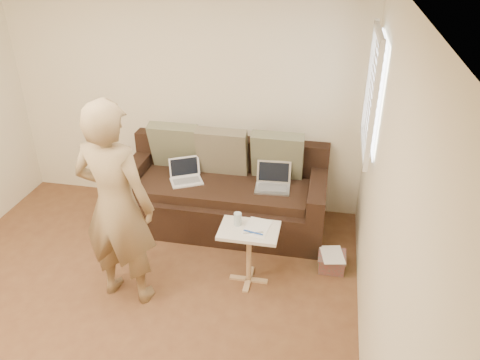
{
  "coord_description": "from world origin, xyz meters",
  "views": [
    {
      "loc": [
        1.59,
        -2.59,
        3.0
      ],
      "look_at": [
        0.8,
        1.4,
        0.78
      ],
      "focal_mm": 35.65,
      "sensor_mm": 36.0,
      "label": 1
    }
  ],
  "objects_px": {
    "laptop_white": "(187,182)",
    "drinking_glass": "(238,219)",
    "person": "(116,206)",
    "striped_box": "(332,261)",
    "side_table": "(249,255)",
    "laptop_silver": "(272,189)",
    "sofa": "(223,190)"
  },
  "relations": [
    {
      "from": "striped_box",
      "to": "laptop_white",
      "type": "bearing_deg",
      "value": 162.34
    },
    {
      "from": "person",
      "to": "drinking_glass",
      "type": "height_order",
      "value": "person"
    },
    {
      "from": "sofa",
      "to": "side_table",
      "type": "xyz_separation_m",
      "value": [
        0.45,
        -0.91,
        -0.13
      ]
    },
    {
      "from": "sofa",
      "to": "laptop_white",
      "type": "distance_m",
      "value": 0.41
    },
    {
      "from": "side_table",
      "to": "laptop_silver",
      "type": "bearing_deg",
      "value": 83.92
    },
    {
      "from": "sofa",
      "to": "laptop_silver",
      "type": "distance_m",
      "value": 0.55
    },
    {
      "from": "person",
      "to": "drinking_glass",
      "type": "bearing_deg",
      "value": -149.28
    },
    {
      "from": "sofa",
      "to": "person",
      "type": "relative_size",
      "value": 1.18
    },
    {
      "from": "laptop_silver",
      "to": "drinking_glass",
      "type": "distance_m",
      "value": 0.85
    },
    {
      "from": "striped_box",
      "to": "drinking_glass",
      "type": "bearing_deg",
      "value": -162.16
    },
    {
      "from": "sofa",
      "to": "striped_box",
      "type": "bearing_deg",
      "value": -25.43
    },
    {
      "from": "sofa",
      "to": "person",
      "type": "height_order",
      "value": "person"
    },
    {
      "from": "laptop_white",
      "to": "side_table",
      "type": "height_order",
      "value": "laptop_white"
    },
    {
      "from": "laptop_white",
      "to": "striped_box",
      "type": "distance_m",
      "value": 1.73
    },
    {
      "from": "person",
      "to": "laptop_silver",
      "type": "bearing_deg",
      "value": -126.53
    },
    {
      "from": "sofa",
      "to": "laptop_silver",
      "type": "relative_size",
      "value": 6.09
    },
    {
      "from": "laptop_white",
      "to": "striped_box",
      "type": "height_order",
      "value": "laptop_white"
    },
    {
      "from": "side_table",
      "to": "striped_box",
      "type": "distance_m",
      "value": 0.86
    },
    {
      "from": "sofa",
      "to": "striped_box",
      "type": "relative_size",
      "value": 8.3
    },
    {
      "from": "laptop_white",
      "to": "person",
      "type": "distance_m",
      "value": 1.31
    },
    {
      "from": "laptop_silver",
      "to": "laptop_white",
      "type": "xyz_separation_m",
      "value": [
        -0.93,
        -0.02,
        0.0
      ]
    },
    {
      "from": "laptop_white",
      "to": "side_table",
      "type": "xyz_separation_m",
      "value": [
        0.84,
        -0.84,
        -0.23
      ]
    },
    {
      "from": "striped_box",
      "to": "side_table",
      "type": "bearing_deg",
      "value": -156.5
    },
    {
      "from": "laptop_white",
      "to": "sofa",
      "type": "bearing_deg",
      "value": -18.44
    },
    {
      "from": "laptop_silver",
      "to": "drinking_glass",
      "type": "xyz_separation_m",
      "value": [
        -0.21,
        -0.81,
        0.13
      ]
    },
    {
      "from": "laptop_white",
      "to": "striped_box",
      "type": "xyz_separation_m",
      "value": [
        1.6,
        -0.51,
        -0.44
      ]
    },
    {
      "from": "laptop_white",
      "to": "person",
      "type": "xyz_separation_m",
      "value": [
        -0.21,
        -1.22,
        0.41
      ]
    },
    {
      "from": "laptop_white",
      "to": "drinking_glass",
      "type": "height_order",
      "value": "drinking_glass"
    },
    {
      "from": "laptop_white",
      "to": "drinking_glass",
      "type": "bearing_deg",
      "value": -75.49
    },
    {
      "from": "laptop_silver",
      "to": "side_table",
      "type": "relative_size",
      "value": 0.62
    },
    {
      "from": "drinking_glass",
      "to": "side_table",
      "type": "bearing_deg",
      "value": -23.64
    },
    {
      "from": "laptop_white",
      "to": "side_table",
      "type": "bearing_deg",
      "value": -73.07
    }
  ]
}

